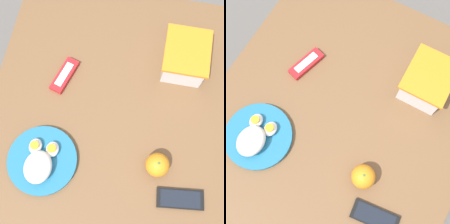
% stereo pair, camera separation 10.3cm
% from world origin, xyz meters
% --- Properties ---
extents(ground_plane, '(10.00, 10.00, 0.00)m').
position_xyz_m(ground_plane, '(0.00, 0.00, 0.00)').
color(ground_plane, '#66605B').
extents(table, '(1.03, 0.88, 0.76)m').
position_xyz_m(table, '(0.00, 0.00, 0.63)').
color(table, brown).
rests_on(table, ground_plane).
extents(food_container, '(0.18, 0.15, 0.10)m').
position_xyz_m(food_container, '(-0.24, 0.20, 0.81)').
color(food_container, white).
rests_on(food_container, table).
extents(orange_fruit, '(0.08, 0.08, 0.08)m').
position_xyz_m(orange_fruit, '(0.14, 0.16, 0.80)').
color(orange_fruit, orange).
rests_on(orange_fruit, table).
extents(rice_plate, '(0.22, 0.22, 0.07)m').
position_xyz_m(rice_plate, '(0.20, -0.21, 0.78)').
color(rice_plate, teal).
rests_on(rice_plate, table).
extents(candy_bar, '(0.14, 0.08, 0.02)m').
position_xyz_m(candy_bar, '(-0.11, -0.20, 0.77)').
color(candy_bar, red).
rests_on(candy_bar, table).
extents(cell_phone, '(0.08, 0.15, 0.01)m').
position_xyz_m(cell_phone, '(0.23, 0.24, 0.77)').
color(cell_phone, black).
rests_on(cell_phone, table).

